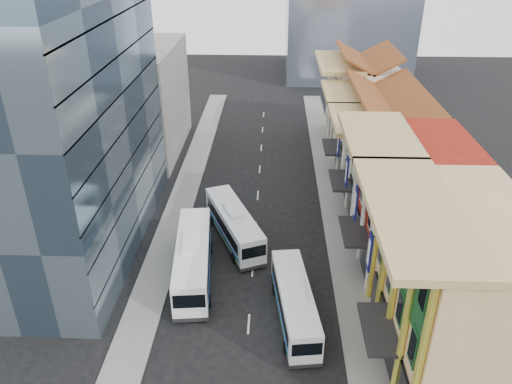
{
  "coord_description": "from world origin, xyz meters",
  "views": [
    {
      "loc": [
        1.66,
        -21.28,
        27.24
      ],
      "look_at": [
        0.06,
        21.65,
        4.35
      ],
      "focal_mm": 35.0,
      "sensor_mm": 36.0,
      "label": 1
    }
  ],
  "objects_px": {
    "bus_left_far": "(234,224)",
    "bus_right": "(295,302)",
    "shophouse_tan": "(458,293)",
    "bus_left_near": "(193,258)",
    "office_tower": "(52,92)"
  },
  "relations": [
    {
      "from": "bus_left_near",
      "to": "bus_left_far",
      "type": "distance_m",
      "value": 6.76
    },
    {
      "from": "office_tower",
      "to": "shophouse_tan",
      "type": "bearing_deg",
      "value": -24.3
    },
    {
      "from": "bus_left_far",
      "to": "bus_right",
      "type": "height_order",
      "value": "bus_left_far"
    },
    {
      "from": "shophouse_tan",
      "to": "bus_left_far",
      "type": "relative_size",
      "value": 1.25
    },
    {
      "from": "office_tower",
      "to": "bus_left_far",
      "type": "bearing_deg",
      "value": 3.0
    },
    {
      "from": "shophouse_tan",
      "to": "bus_right",
      "type": "xyz_separation_m",
      "value": [
        -10.47,
        3.71,
        -4.33
      ]
    },
    {
      "from": "bus_left_near",
      "to": "bus_left_far",
      "type": "xyz_separation_m",
      "value": [
        3.08,
        6.02,
        -0.16
      ]
    },
    {
      "from": "office_tower",
      "to": "bus_left_far",
      "type": "distance_m",
      "value": 20.0
    },
    {
      "from": "shophouse_tan",
      "to": "office_tower",
      "type": "relative_size",
      "value": 0.47
    },
    {
      "from": "office_tower",
      "to": "bus_right",
      "type": "xyz_separation_m",
      "value": [
        20.53,
        -10.29,
        -13.33
      ]
    },
    {
      "from": "bus_left_far",
      "to": "bus_right",
      "type": "relative_size",
      "value": 1.07
    },
    {
      "from": "bus_left_far",
      "to": "bus_right",
      "type": "bearing_deg",
      "value": -86.15
    },
    {
      "from": "office_tower",
      "to": "bus_right",
      "type": "bearing_deg",
      "value": -26.63
    },
    {
      "from": "bus_left_far",
      "to": "office_tower",
      "type": "bearing_deg",
      "value": 160.33
    },
    {
      "from": "bus_left_far",
      "to": "bus_left_near",
      "type": "bearing_deg",
      "value": -139.77
    }
  ]
}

